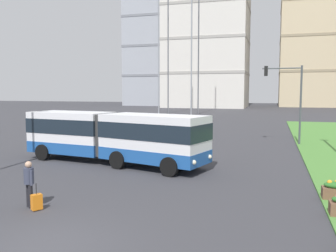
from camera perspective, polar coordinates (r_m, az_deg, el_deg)
The scene contains 10 objects.
ground_plane at distance 10.97m, azimuth -18.90°, elevation -17.76°, with size 260.00×260.00×0.00m, color #38383D.
articulated_bus at distance 21.46m, azimuth -8.81°, elevation -1.58°, with size 12.00×4.92×3.00m.
car_navy_sedan at distance 33.77m, azimuth -4.41°, elevation -0.49°, with size 4.52×2.27×1.58m.
pedestrian_crossing at distance 14.22m, azimuth -21.40°, elevation -8.20°, with size 0.51×0.36×1.74m.
rolling_suitcase at distance 13.98m, azimuth -20.32°, elevation -11.33°, with size 0.39×0.43×0.97m.
traffic_light_far_right at distance 30.19m, azimuth 18.78°, elevation 5.25°, with size 3.11×0.28×6.35m.
apartment_tower_west at distance 118.21m, azimuth -1.60°, elevation 16.36°, with size 17.04×19.97×52.97m.
apartment_tower_westcentre at distance 101.54m, azimuth 6.34°, elevation 13.10°, with size 22.10×18.55×35.40m.
apartment_tower_centre at distance 114.87m, azimuth 22.75°, elevation 14.94°, with size 19.96×19.10×47.76m.
transmission_pylon at distance 67.69m, azimuth 1.82°, elevation 17.34°, with size 9.00×6.24×33.40m.
Camera 1 is at (5.95, -8.17, 4.28)m, focal length 38.01 mm.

